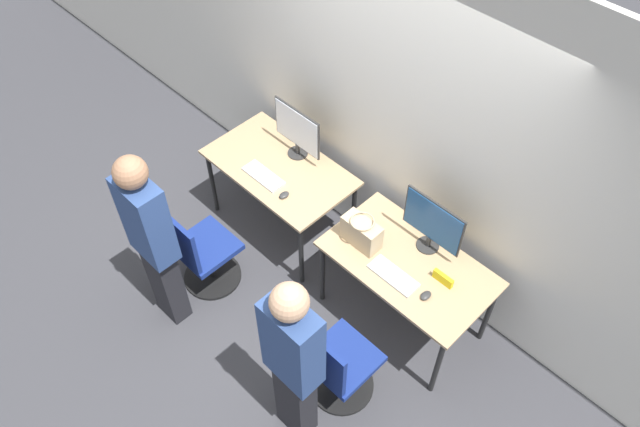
# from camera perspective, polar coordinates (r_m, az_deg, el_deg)

# --- Properties ---
(ground_plane) EXTENTS (20.00, 20.00, 0.00)m
(ground_plane) POSITION_cam_1_polar(r_m,az_deg,el_deg) (5.22, -1.12, -7.23)
(ground_plane) COLOR #3D3D42
(wall_back) EXTENTS (12.00, 0.05, 2.80)m
(wall_back) POSITION_cam_1_polar(r_m,az_deg,el_deg) (4.59, 6.24, 8.82)
(wall_back) COLOR silver
(wall_back) RESTS_ON ground_plane
(desk_left) EXTENTS (1.23, 0.71, 0.74)m
(desk_left) POSITION_cam_1_polar(r_m,az_deg,el_deg) (5.18, -3.71, 3.74)
(desk_left) COLOR tan
(desk_left) RESTS_ON ground_plane
(monitor_left) EXTENTS (0.50, 0.17, 0.47)m
(monitor_left) POSITION_cam_1_polar(r_m,az_deg,el_deg) (5.05, -2.11, 7.59)
(monitor_left) COLOR #2D2D2D
(monitor_left) RESTS_ON desk_left
(keyboard_left) EXTENTS (0.38, 0.15, 0.02)m
(keyboard_left) POSITION_cam_1_polar(r_m,az_deg,el_deg) (5.04, -5.19, 3.43)
(keyboard_left) COLOR silver
(keyboard_left) RESTS_ON desk_left
(mouse_left) EXTENTS (0.06, 0.09, 0.03)m
(mouse_left) POSITION_cam_1_polar(r_m,az_deg,el_deg) (4.88, -3.31, 1.70)
(mouse_left) COLOR #333333
(mouse_left) RESTS_ON desk_left
(office_chair_left) EXTENTS (0.48, 0.48, 0.89)m
(office_chair_left) POSITION_cam_1_polar(r_m,az_deg,el_deg) (5.09, -10.74, -3.73)
(office_chair_left) COLOR black
(office_chair_left) RESTS_ON ground_plane
(person_left) EXTENTS (0.36, 0.22, 1.71)m
(person_left) POSITION_cam_1_polar(r_m,az_deg,el_deg) (4.52, -15.11, -2.19)
(person_left) COLOR #232328
(person_left) RESTS_ON ground_plane
(desk_right) EXTENTS (1.23, 0.71, 0.74)m
(desk_right) POSITION_cam_1_polar(r_m,az_deg,el_deg) (4.59, 8.02, -5.02)
(desk_right) COLOR tan
(desk_right) RESTS_ON ground_plane
(monitor_right) EXTENTS (0.50, 0.17, 0.47)m
(monitor_right) POSITION_cam_1_polar(r_m,az_deg,el_deg) (4.44, 10.25, -0.91)
(monitor_right) COLOR #2D2D2D
(monitor_right) RESTS_ON desk_right
(keyboard_right) EXTENTS (0.38, 0.15, 0.02)m
(keyboard_right) POSITION_cam_1_polar(r_m,az_deg,el_deg) (4.43, 6.72, -5.67)
(keyboard_right) COLOR silver
(keyboard_right) RESTS_ON desk_right
(mouse_right) EXTENTS (0.06, 0.09, 0.03)m
(mouse_right) POSITION_cam_1_polar(r_m,az_deg,el_deg) (4.36, 9.65, -7.40)
(mouse_right) COLOR #333333
(mouse_right) RESTS_ON desk_right
(office_chair_right) EXTENTS (0.48, 0.48, 0.89)m
(office_chair_right) POSITION_cam_1_polar(r_m,az_deg,el_deg) (4.48, 1.60, -13.91)
(office_chair_right) COLOR black
(office_chair_right) RESTS_ON ground_plane
(person_right) EXTENTS (0.36, 0.22, 1.69)m
(person_right) POSITION_cam_1_polar(r_m,az_deg,el_deg) (3.87, -2.46, -13.26)
(person_right) COLOR #232328
(person_right) RESTS_ON ground_plane
(handbag) EXTENTS (0.30, 0.18, 0.25)m
(handbag) POSITION_cam_1_polar(r_m,az_deg,el_deg) (4.51, 3.82, -1.72)
(handbag) COLOR tan
(handbag) RESTS_ON desk_right
(placard_right) EXTENTS (0.16, 0.03, 0.08)m
(placard_right) POSITION_cam_1_polar(r_m,az_deg,el_deg) (4.43, 11.18, -5.86)
(placard_right) COLOR yellow
(placard_right) RESTS_ON desk_right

